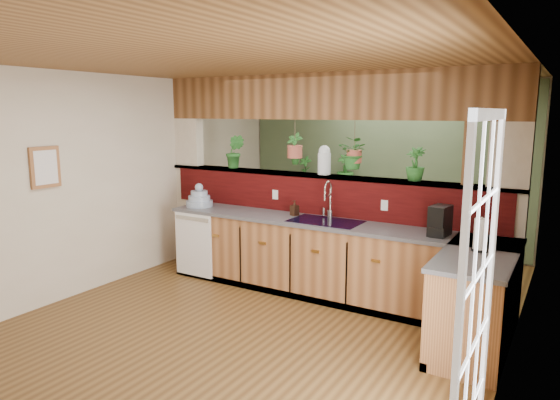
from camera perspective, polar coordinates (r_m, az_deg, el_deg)
The scene contains 28 objects.
ground at distance 5.36m, azimuth -2.08°, elevation -13.55°, with size 4.60×7.00×0.01m, color brown.
ceiling at distance 4.93m, azimuth -2.28°, elevation 15.36°, with size 4.60×7.00×0.01m, color brown.
wall_back at distance 8.11m, azimuth 11.46°, elevation 3.88°, with size 4.60×0.02×2.60m, color beige.
wall_left at distance 6.51m, azimuth -19.41°, elevation 2.03°, with size 0.02×7.00×2.60m, color beige.
wall_right at distance 4.21m, azimuth 25.08°, elevation -2.46°, with size 0.02×7.00×2.60m, color beige.
pass_through_partition at distance 6.14m, azimuth 4.94°, elevation 1.09°, with size 4.60×0.21×2.60m.
pass_through_ledge at distance 6.13m, azimuth 4.72°, elevation 2.77°, with size 4.60×0.21×0.04m, color brown.
header_beam at distance 6.09m, azimuth 4.85°, elevation 11.72°, with size 4.60×0.15×0.55m, color brown.
sage_backwall at distance 8.09m, azimuth 11.41°, elevation 3.87°, with size 4.55×0.02×2.55m, color #566D4A.
countertop at distance 5.57m, azimuth 10.17°, elevation -7.82°, with size 4.14×1.52×0.90m.
dishwasher at distance 6.55m, azimuth -9.87°, elevation -5.02°, with size 0.58×0.03×0.82m.
navy_sink at distance 5.79m, azimuth 5.22°, elevation -3.20°, with size 0.82×0.50×0.18m.
french_door at distance 3.04m, azimuth 21.48°, elevation -11.73°, with size 0.06×1.02×2.16m, color white.
framed_print at distance 5.99m, azimuth -25.25°, elevation 3.40°, with size 0.04×0.35×0.45m.
faucet at distance 5.88m, azimuth 5.57°, elevation 0.20°, with size 0.20×0.20×0.45m.
dish_stack at distance 6.72m, azimuth -9.20°, elevation 0.08°, with size 0.36×0.36×0.31m.
soap_dispenser at distance 6.05m, azimuth 1.67°, elevation -0.91°, with size 0.08×0.09×0.19m, color #361F13.
coffee_maker at distance 5.31m, azimuth 17.79°, elevation -2.41°, with size 0.16×0.28×0.31m.
paper_towel at distance 4.86m, azimuth 21.95°, elevation -3.78°, with size 0.15×0.15×0.32m.
glass_jar at distance 6.09m, azimuth 5.08°, elevation 4.58°, with size 0.16×0.16×0.35m.
ledge_plant_left at distance 6.78m, azimuth -5.17°, elevation 5.53°, with size 0.25×0.20×0.45m, color #246122.
ledge_plant_right at distance 5.70m, azimuth 15.22°, elevation 3.99°, with size 0.21×0.21×0.37m, color #246122.
hanging_plant_a at distance 6.26m, azimuth 1.71°, elevation 7.04°, with size 0.22×0.19×0.52m.
hanging_plant_b at distance 5.92m, azimuth 8.52°, elevation 6.92°, with size 0.38×0.34×0.50m.
shelving_console at distance 8.33m, azimuth 5.11°, elevation -1.37°, with size 1.48×0.40×0.99m, color black.
shelf_plant_a at distance 8.39m, azimuth 2.90°, elevation 3.60°, with size 0.22×0.15×0.42m, color #246122.
shelf_plant_b at distance 8.07m, azimuth 7.47°, elevation 3.50°, with size 0.27×0.27×0.48m, color #246122.
floor_plant at distance 6.85m, azimuth 10.61°, elevation -5.20°, with size 0.65×0.56×0.72m, color #246122.
Camera 1 is at (2.68, -4.11, 2.14)m, focal length 32.00 mm.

